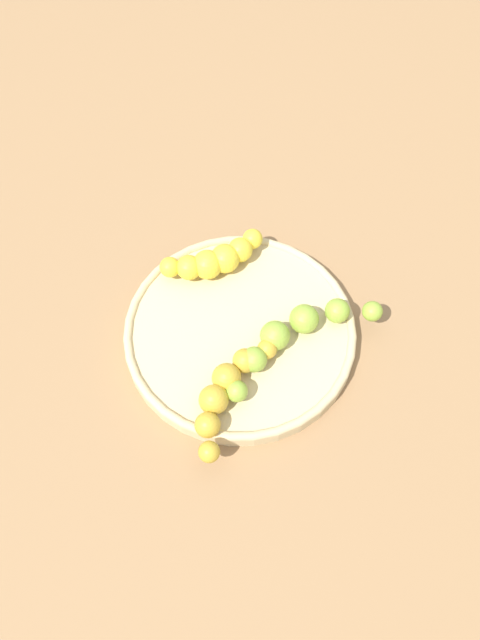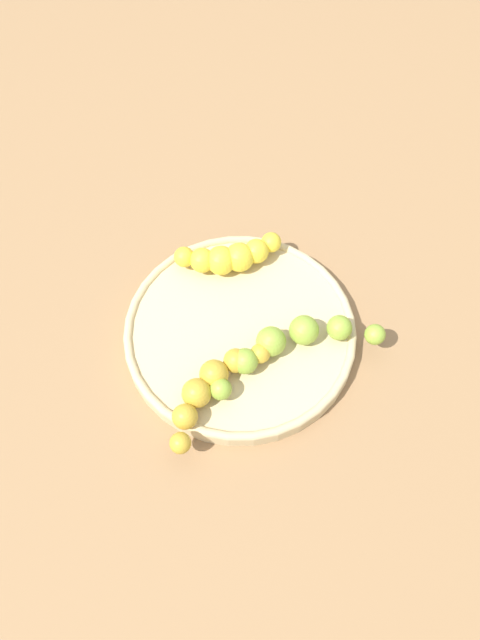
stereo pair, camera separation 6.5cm
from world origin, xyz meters
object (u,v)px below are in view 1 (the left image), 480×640
at_px(banana_green, 295,333).
at_px(banana_yellow, 215,259).
at_px(banana_spotted, 226,391).
at_px(fruit_bowl, 240,331).

relative_size(banana_green, banana_yellow, 1.52).
bearing_deg(banana_green, banana_spotted, 99.74).
bearing_deg(fruit_bowl, banana_yellow, -88.17).
bearing_deg(banana_yellow, banana_green, 18.65).
height_order(banana_green, banana_yellow, banana_yellow).
xyz_separation_m(banana_green, banana_spotted, (0.09, 0.04, -0.00)).
xyz_separation_m(banana_yellow, banana_spotted, (0.04, 0.17, -0.00)).
distance_m(fruit_bowl, banana_yellow, 0.09).
relative_size(fruit_bowl, banana_green, 1.34).
bearing_deg(banana_spotted, banana_green, -109.98).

